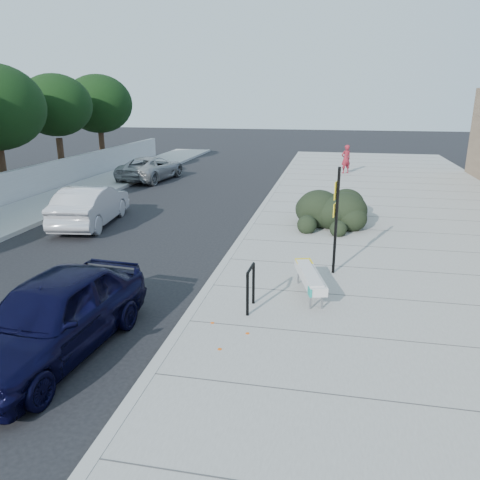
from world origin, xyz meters
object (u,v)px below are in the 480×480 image
at_px(pedestrian, 346,159).
at_px(sign_post, 336,215).
at_px(sedan_navy, 52,316).
at_px(suv_silver, 151,168).
at_px(wagon_silver, 91,205).
at_px(bench, 310,277).
at_px(bike_rack, 251,284).

bearing_deg(pedestrian, sign_post, 55.78).
bearing_deg(sedan_navy, sign_post, 49.17).
height_order(suv_silver, pedestrian, pedestrian).
bearing_deg(sedan_navy, wagon_silver, 119.17).
distance_m(bench, sedan_navy, 5.66).
xyz_separation_m(bench, suv_silver, (-9.97, 15.22, 0.07)).
bearing_deg(bike_rack, pedestrian, 85.41).
xyz_separation_m(sedan_navy, pedestrian, (5.68, 22.37, 0.23)).
relative_size(wagon_silver, suv_silver, 0.92).
relative_size(bench, sedan_navy, 0.44).
relative_size(bike_rack, suv_silver, 0.20).
xyz_separation_m(sign_post, pedestrian, (0.59, 17.41, -0.74)).
distance_m(sign_post, sedan_navy, 7.18).
bearing_deg(wagon_silver, pedestrian, -132.67).
distance_m(wagon_silver, suv_silver, 9.93).
bearing_deg(bench, bike_rack, -155.12).
height_order(sign_post, suv_silver, sign_post).
xyz_separation_m(bench, wagon_silver, (-8.50, 5.40, 0.13)).
distance_m(sedan_navy, suv_silver, 19.33).
relative_size(sedan_navy, pedestrian, 2.66).
distance_m(bike_rack, wagon_silver, 9.70).
bearing_deg(wagon_silver, bench, 140.09).
xyz_separation_m(bike_rack, sign_post, (1.77, 2.64, 1.00)).
distance_m(bike_rack, sign_post, 3.33).
height_order(sedan_navy, pedestrian, pedestrian).
xyz_separation_m(wagon_silver, suv_silver, (-1.48, 9.82, -0.06)).
distance_m(bench, sign_post, 2.04).
xyz_separation_m(bike_rack, wagon_silver, (-7.26, 6.43, -0.00)).
xyz_separation_m(sedan_navy, suv_silver, (-5.41, 18.56, -0.09)).
bearing_deg(bench, suv_silver, 108.41).
bearing_deg(pedestrian, bike_rack, 51.01).
distance_m(sedan_navy, wagon_silver, 9.59).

